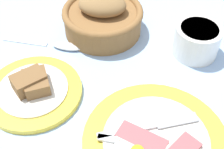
% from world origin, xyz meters
% --- Properties ---
extents(ground_plane, '(3.00, 3.00, 0.00)m').
position_xyz_m(ground_plane, '(0.00, 0.00, 0.00)').
color(ground_plane, '#93B2DB').
extents(breakfast_plate, '(0.26, 0.26, 0.03)m').
position_xyz_m(breakfast_plate, '(0.12, -0.03, 0.01)').
color(breakfast_plate, yellow).
rests_on(breakfast_plate, ground_plane).
extents(bread_plate, '(0.19, 0.19, 0.05)m').
position_xyz_m(bread_plate, '(-0.14, -0.02, 0.01)').
color(bread_plate, yellow).
rests_on(bread_plate, ground_plane).
extents(sugar_cup, '(0.10, 0.10, 0.07)m').
position_xyz_m(sugar_cup, '(0.12, 0.23, 0.04)').
color(sugar_cup, white).
rests_on(sugar_cup, ground_plane).
extents(bread_basket, '(0.19, 0.19, 0.10)m').
position_xyz_m(bread_basket, '(-0.10, 0.22, 0.04)').
color(bread_basket, brown).
rests_on(bread_basket, ground_plane).
extents(teaspoon_by_saucer, '(0.19, 0.06, 0.01)m').
position_xyz_m(teaspoon_by_saucer, '(-0.18, 0.12, 0.01)').
color(teaspoon_by_saucer, silver).
rests_on(teaspoon_by_saucer, ground_plane).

